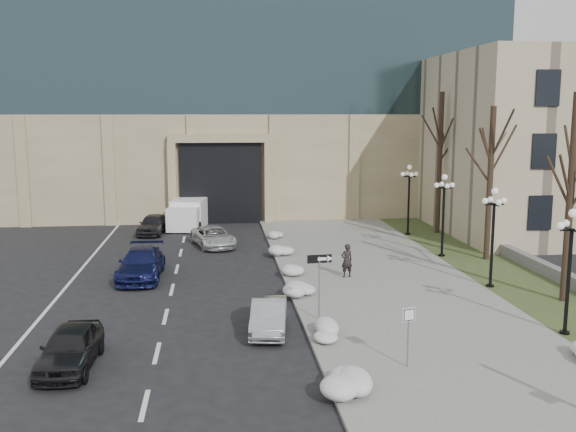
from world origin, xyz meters
name	(u,v)px	position (x,y,z in m)	size (l,w,h in m)	color
ground	(388,427)	(0.00, 0.00, 0.00)	(160.00, 160.00, 0.00)	black
sidewalk	(382,282)	(3.50, 14.00, 0.06)	(9.00, 40.00, 0.12)	gray
curb	(289,285)	(-1.00, 14.00, 0.07)	(0.30, 40.00, 0.14)	gray
grass_strip	(510,278)	(10.00, 14.00, 0.05)	(4.00, 40.00, 0.10)	#344522
stone_wall	(529,262)	(12.00, 16.00, 0.35)	(0.50, 30.00, 0.70)	slate
car_a	(70,348)	(-9.14, 5.01, 0.69)	(1.62, 4.02, 1.37)	black
car_b	(269,316)	(-2.50, 7.74, 0.61)	(1.29, 3.69, 1.22)	#A1A5A9
car_c	(141,264)	(-8.13, 16.29, 0.73)	(2.04, 5.02, 1.46)	#161B4F
car_d	(213,237)	(-4.59, 23.59, 0.61)	(2.03, 4.40, 1.22)	silver
car_e	(153,224)	(-8.64, 28.16, 0.68)	(1.61, 3.99, 1.36)	#2A292E
pedestrian	(347,261)	(1.96, 14.92, 0.95)	(0.61, 0.40, 1.67)	black
box_truck	(190,213)	(-6.24, 31.01, 0.98)	(3.13, 6.60, 2.01)	white
one_way_sign	(324,267)	(-0.28, 8.60, 2.25)	(1.02, 0.29, 2.72)	slate
keep_sign	(409,325)	(1.60, 3.58, 1.52)	(0.44, 0.14, 2.07)	slate
snow_clump_b	(345,386)	(-0.75, 1.99, 0.30)	(1.10, 1.60, 0.36)	silver
snow_clump_c	(318,334)	(-0.83, 6.44, 0.30)	(1.10, 1.60, 0.36)	silver
snow_clump_d	(302,293)	(-0.70, 11.82, 0.30)	(1.10, 1.60, 0.36)	silver
snow_clump_e	(292,272)	(-0.69, 15.44, 0.30)	(1.10, 1.60, 0.36)	silver
snow_clump_f	(280,251)	(-0.76, 20.55, 0.30)	(1.10, 1.60, 0.36)	silver
snow_clump_g	(276,235)	(-0.53, 25.18, 0.30)	(1.10, 1.60, 0.36)	silver
lamppost_a	(570,255)	(8.30, 6.00, 3.07)	(1.18, 1.18, 4.76)	black
lamppost_b	(493,224)	(8.30, 12.50, 3.07)	(1.18, 1.18, 4.76)	black
lamppost_c	(444,204)	(8.30, 19.00, 3.07)	(1.18, 1.18, 4.76)	black
lamppost_d	(409,190)	(8.30, 25.50, 3.07)	(1.18, 1.18, 4.76)	black
tree_near	(572,169)	(10.50, 10.00, 5.83)	(3.20, 3.20, 9.00)	black
tree_mid	(491,162)	(10.50, 18.00, 5.50)	(3.20, 3.20, 8.50)	black
tree_far	(440,143)	(10.50, 26.00, 6.15)	(3.20, 3.20, 9.50)	black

